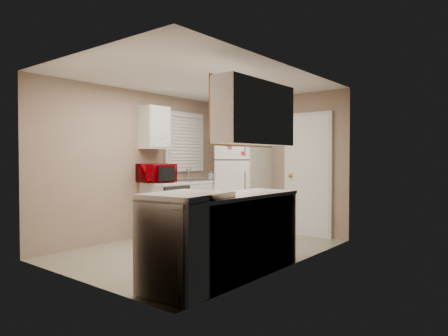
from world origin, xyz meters
The scene contains 19 objects.
floor centered at (0.00, 0.00, 0.00)m, with size 3.80×3.80×0.00m, color #AEAB8F.
ceiling centered at (0.00, 0.00, 2.40)m, with size 3.80×3.80×0.00m, color white.
wall_left centered at (-1.40, 0.00, 1.20)m, with size 3.80×3.80×0.00m, color tan.
wall_right centered at (1.40, 0.00, 1.20)m, with size 3.80×3.80×0.00m, color tan.
wall_back centered at (0.00, 1.90, 1.20)m, with size 2.80×2.80×0.00m, color tan.
wall_front centered at (0.00, -1.90, 1.20)m, with size 2.80×2.80×0.00m, color tan.
left_counter centered at (-1.10, 0.90, 0.45)m, with size 0.60×1.80×0.90m, color silver.
dishwasher centered at (-0.81, 0.30, 0.49)m, with size 0.03×0.58×0.72m, color black.
sink centered at (-1.10, 1.05, 0.86)m, with size 0.54×0.74×0.16m, color gray.
microwave centered at (-1.15, 0.17, 1.05)m, with size 0.31×0.56×0.37m, color #840006.
soap_bottle centered at (-1.15, 1.54, 1.00)m, with size 0.07×0.08×0.16m, color white.
window_blinds centered at (-1.36, 1.05, 1.60)m, with size 0.10×0.98×1.08m, color silver.
upper_cabinet_left centered at (-1.25, 0.22, 1.80)m, with size 0.30×0.45×0.70m, color silver.
refrigerator centered at (-0.40, 1.58, 0.92)m, with size 0.76×0.74×1.85m, color white.
cabinet_over_fridge centered at (-0.40, 1.75, 2.00)m, with size 0.70×0.30×0.40m, color silver.
interior_door centered at (0.70, 1.86, 1.02)m, with size 0.86×0.06×2.08m, color white.
right_counter centered at (1.10, -0.80, 0.45)m, with size 0.60×2.00×0.90m, color silver.
stove centered at (1.07, -1.42, 0.49)m, with size 0.65×0.80×0.97m, color white.
upper_cabinet_right centered at (1.25, -0.50, 1.80)m, with size 0.30×1.20×0.70m, color silver.
Camera 1 is at (3.77, -4.21, 1.30)m, focal length 32.00 mm.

